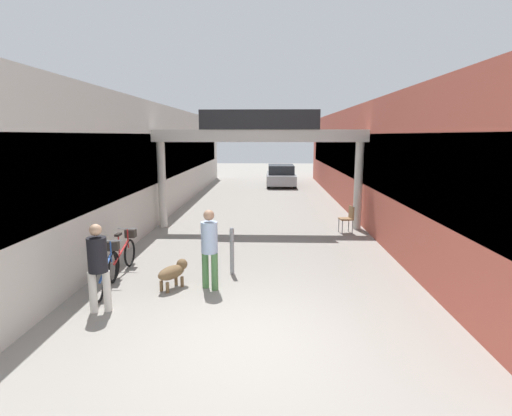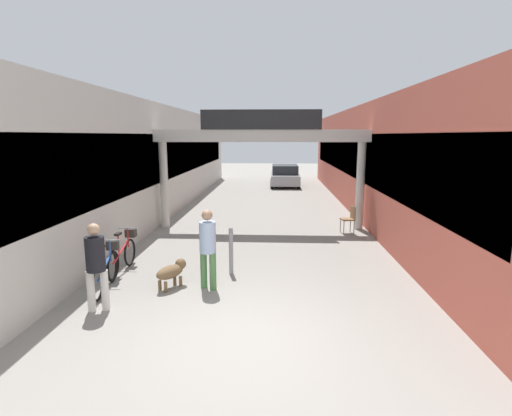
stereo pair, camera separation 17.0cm
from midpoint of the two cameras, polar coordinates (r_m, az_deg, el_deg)
ground_plane at (r=6.69m, az=-1.19°, el=-17.81°), size 80.00×80.00×0.00m
storefront_left at (r=17.80m, az=-15.29°, el=6.70°), size 3.00×26.00×4.28m
storefront_right at (r=17.55m, az=18.43°, el=6.49°), size 3.00×26.00×4.28m
arcade_sign_gateway at (r=13.49m, az=1.08°, el=8.94°), size 7.40×0.47×3.99m
pedestrian_with_dog at (r=8.27m, az=-6.33°, el=-5.15°), size 0.46×0.46×1.68m
pedestrian_companion at (r=7.72m, az=-21.33°, el=-7.16°), size 0.42×0.42×1.63m
dog_on_leash at (r=8.61m, az=-11.33°, el=-8.84°), size 0.64×0.79×0.57m
bicycle_blue_nearest at (r=8.89m, az=-20.06°, el=-8.13°), size 0.46×1.68×0.98m
bicycle_red_second at (r=9.89m, az=-17.97°, el=-6.15°), size 0.46×1.69×0.98m
bollard_post_metal at (r=9.21m, az=-3.06°, el=-6.05°), size 0.10×0.10×1.10m
cafe_chair_wood_nearer at (r=13.34m, az=13.62°, el=-1.27°), size 0.46×0.46×0.89m
parked_car_silver at (r=25.43m, az=4.33°, el=4.63°), size 1.81×4.01×1.33m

